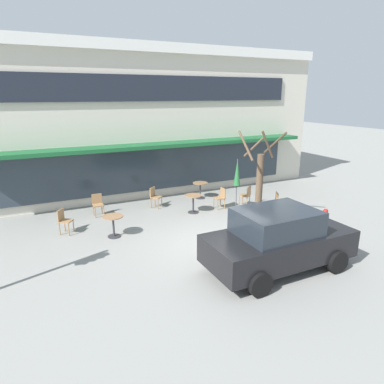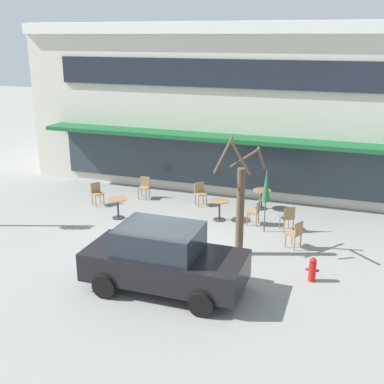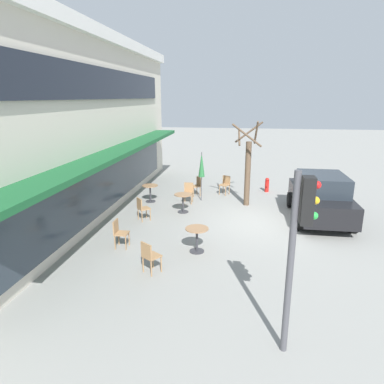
{
  "view_description": "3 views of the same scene",
  "coord_description": "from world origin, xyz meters",
  "px_view_note": "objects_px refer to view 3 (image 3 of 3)",
  "views": [
    {
      "loc": [
        -5.19,
        -8.88,
        4.74
      ],
      "look_at": [
        0.73,
        3.29,
        0.86
      ],
      "focal_mm": 32.0,
      "sensor_mm": 36.0,
      "label": 1
    },
    {
      "loc": [
        5.24,
        -12.57,
        6.43
      ],
      "look_at": [
        -0.09,
        2.51,
        1.19
      ],
      "focal_mm": 45.0,
      "sensor_mm": 36.0,
      "label": 2
    },
    {
      "loc": [
        -12.24,
        0.85,
        4.53
      ],
      "look_at": [
        -0.16,
        2.67,
        1.12
      ],
      "focal_mm": 32.0,
      "sensor_mm": 36.0,
      "label": 3
    }
  ],
  "objects_px": {
    "cafe_chair_3": "(150,255)",
    "patio_umbrella_green_folded": "(202,165)",
    "cafe_table_streetside": "(197,236)",
    "cafe_chair_5": "(197,185)",
    "cafe_chair_4": "(188,191)",
    "cafe_table_by_tree": "(150,191)",
    "cafe_chair_0": "(119,232)",
    "street_tree": "(248,168)",
    "cafe_chair_2": "(225,184)",
    "parked_sedan": "(320,197)",
    "fire_hydrant": "(267,185)",
    "cafe_chair_1": "(142,207)",
    "cafe_table_near_wall": "(183,200)",
    "traffic_light_pole": "(299,235)"
  },
  "relations": [
    {
      "from": "cafe_chair_3",
      "to": "patio_umbrella_green_folded",
      "type": "bearing_deg",
      "value": -4.42
    },
    {
      "from": "cafe_table_streetside",
      "to": "cafe_chair_3",
      "type": "height_order",
      "value": "cafe_chair_3"
    },
    {
      "from": "cafe_chair_3",
      "to": "cafe_chair_5",
      "type": "height_order",
      "value": "same"
    },
    {
      "from": "cafe_chair_5",
      "to": "cafe_chair_4",
      "type": "bearing_deg",
      "value": 169.88
    },
    {
      "from": "cafe_table_streetside",
      "to": "cafe_chair_3",
      "type": "distance_m",
      "value": 1.82
    },
    {
      "from": "cafe_table_by_tree",
      "to": "cafe_chair_5",
      "type": "bearing_deg",
      "value": -55.93
    },
    {
      "from": "cafe_table_by_tree",
      "to": "cafe_chair_5",
      "type": "relative_size",
      "value": 0.85
    },
    {
      "from": "cafe_chair_0",
      "to": "cafe_chair_5",
      "type": "relative_size",
      "value": 1.0
    },
    {
      "from": "cafe_chair_4",
      "to": "street_tree",
      "type": "distance_m",
      "value": 2.77
    },
    {
      "from": "cafe_chair_2",
      "to": "parked_sedan",
      "type": "xyz_separation_m",
      "value": [
        -2.92,
        -3.75,
        0.35
      ]
    },
    {
      "from": "cafe_table_by_tree",
      "to": "cafe_chair_0",
      "type": "bearing_deg",
      "value": -176.02
    },
    {
      "from": "cafe_chair_2",
      "to": "fire_hydrant",
      "type": "height_order",
      "value": "cafe_chair_2"
    },
    {
      "from": "patio_umbrella_green_folded",
      "to": "fire_hydrant",
      "type": "bearing_deg",
      "value": -57.48
    },
    {
      "from": "cafe_chair_2",
      "to": "cafe_chair_4",
      "type": "bearing_deg",
      "value": 136.77
    },
    {
      "from": "cafe_table_streetside",
      "to": "parked_sedan",
      "type": "xyz_separation_m",
      "value": [
        3.58,
        -4.23,
        0.36
      ]
    },
    {
      "from": "cafe_chair_4",
      "to": "parked_sedan",
      "type": "xyz_separation_m",
      "value": [
        -1.29,
        -5.28,
        0.35
      ]
    },
    {
      "from": "cafe_table_by_tree",
      "to": "cafe_chair_4",
      "type": "distance_m",
      "value": 1.7
    },
    {
      "from": "cafe_chair_1",
      "to": "cafe_chair_2",
      "type": "distance_m",
      "value": 5.04
    },
    {
      "from": "cafe_table_streetside",
      "to": "cafe_table_by_tree",
      "type": "bearing_deg",
      "value": 29.97
    },
    {
      "from": "cafe_chair_1",
      "to": "cafe_chair_4",
      "type": "relative_size",
      "value": 1.0
    },
    {
      "from": "cafe_chair_3",
      "to": "parked_sedan",
      "type": "distance_m",
      "value": 7.33
    },
    {
      "from": "parked_sedan",
      "to": "fire_hydrant",
      "type": "xyz_separation_m",
      "value": [
        3.66,
        1.74,
        -0.53
      ]
    },
    {
      "from": "cafe_chair_3",
      "to": "street_tree",
      "type": "xyz_separation_m",
      "value": [
        6.42,
        -2.53,
        1.12
      ]
    },
    {
      "from": "cafe_chair_0",
      "to": "parked_sedan",
      "type": "distance_m",
      "value": 7.58
    },
    {
      "from": "cafe_chair_1",
      "to": "street_tree",
      "type": "xyz_separation_m",
      "value": [
        2.56,
        -3.88,
        1.12
      ]
    },
    {
      "from": "cafe_table_by_tree",
      "to": "street_tree",
      "type": "height_order",
      "value": "street_tree"
    },
    {
      "from": "cafe_table_by_tree",
      "to": "fire_hydrant",
      "type": "relative_size",
      "value": 1.08
    },
    {
      "from": "cafe_chair_4",
      "to": "patio_umbrella_green_folded",
      "type": "bearing_deg",
      "value": -49.79
    },
    {
      "from": "cafe_chair_0",
      "to": "cafe_chair_3",
      "type": "xyz_separation_m",
      "value": [
        -1.44,
        -1.36,
        0.0
      ]
    },
    {
      "from": "cafe_chair_3",
      "to": "cafe_chair_4",
      "type": "relative_size",
      "value": 1.0
    },
    {
      "from": "patio_umbrella_green_folded",
      "to": "cafe_table_by_tree",
      "type": "bearing_deg",
      "value": 104.03
    },
    {
      "from": "cafe_chair_1",
      "to": "parked_sedan",
      "type": "xyz_separation_m",
      "value": [
        1.21,
        -6.63,
        0.35
      ]
    },
    {
      "from": "street_tree",
      "to": "cafe_chair_0",
      "type": "bearing_deg",
      "value": 142.02
    },
    {
      "from": "cafe_table_near_wall",
      "to": "cafe_chair_0",
      "type": "height_order",
      "value": "cafe_chair_0"
    },
    {
      "from": "cafe_chair_0",
      "to": "cafe_table_streetside",
      "type": "bearing_deg",
      "value": -88.78
    },
    {
      "from": "cafe_chair_2",
      "to": "fire_hydrant",
      "type": "relative_size",
      "value": 1.26
    },
    {
      "from": "cafe_chair_1",
      "to": "traffic_light_pole",
      "type": "bearing_deg",
      "value": -143.37
    },
    {
      "from": "fire_hydrant",
      "to": "cafe_table_near_wall",
      "type": "bearing_deg",
      "value": 136.06
    },
    {
      "from": "cafe_table_by_tree",
      "to": "cafe_chair_1",
      "type": "distance_m",
      "value": 2.41
    },
    {
      "from": "cafe_table_near_wall",
      "to": "parked_sedan",
      "type": "bearing_deg",
      "value": -89.79
    },
    {
      "from": "cafe_chair_0",
      "to": "cafe_chair_3",
      "type": "bearing_deg",
      "value": -136.56
    },
    {
      "from": "cafe_table_near_wall",
      "to": "fire_hydrant",
      "type": "relative_size",
      "value": 1.08
    },
    {
      "from": "cafe_table_near_wall",
      "to": "cafe_chair_2",
      "type": "bearing_deg",
      "value": -27.56
    },
    {
      "from": "cafe_table_streetside",
      "to": "cafe_chair_0",
      "type": "distance_m",
      "value": 2.41
    },
    {
      "from": "traffic_light_pole",
      "to": "cafe_chair_1",
      "type": "bearing_deg",
      "value": 36.63
    },
    {
      "from": "cafe_table_near_wall",
      "to": "parked_sedan",
      "type": "relative_size",
      "value": 0.18
    },
    {
      "from": "patio_umbrella_green_folded",
      "to": "cafe_table_streetside",
      "type": "bearing_deg",
      "value": -174.35
    },
    {
      "from": "cafe_chair_0",
      "to": "cafe_chair_2",
      "type": "bearing_deg",
      "value": -23.81
    },
    {
      "from": "cafe_table_near_wall",
      "to": "cafe_chair_2",
      "type": "distance_m",
      "value": 3.31
    },
    {
      "from": "cafe_table_by_tree",
      "to": "fire_hydrant",
      "type": "xyz_separation_m",
      "value": [
        2.48,
        -5.23,
        -0.16
      ]
    }
  ]
}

